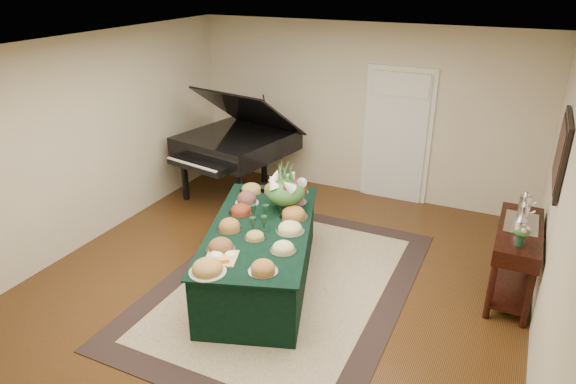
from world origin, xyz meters
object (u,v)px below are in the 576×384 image
at_px(buffet_table, 261,254).
at_px(mahogany_sideboard, 518,244).
at_px(floral_centerpiece, 286,187).
at_px(grand_piano, 236,143).

distance_m(buffet_table, mahogany_sideboard, 2.85).
height_order(floral_centerpiece, mahogany_sideboard, floral_centerpiece).
xyz_separation_m(buffet_table, mahogany_sideboard, (2.67, 0.95, 0.30)).
bearing_deg(grand_piano, buffet_table, -53.52).
height_order(buffet_table, mahogany_sideboard, mahogany_sideboard).
relative_size(grand_piano, mahogany_sideboard, 1.56).
bearing_deg(buffet_table, grand_piano, 126.48).
xyz_separation_m(grand_piano, mahogany_sideboard, (4.19, -1.11, -0.23)).
distance_m(buffet_table, grand_piano, 2.62).
distance_m(buffet_table, floral_centerpiece, 0.84).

